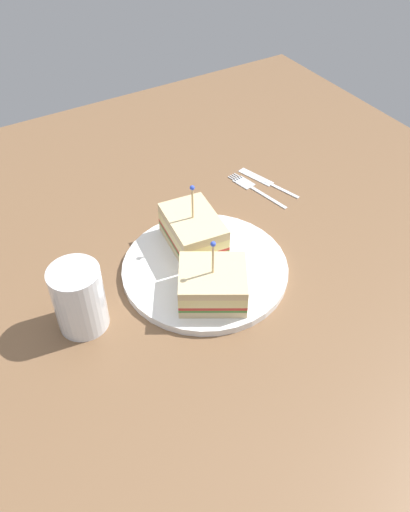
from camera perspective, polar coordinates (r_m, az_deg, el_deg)
ground_plane at (r=77.69cm, az=0.00°, el=-2.21°), size 114.01×114.01×2.00cm
plate at (r=76.59cm, az=0.00°, el=-1.39°), size 24.08×24.08×1.12cm
sandwich_half_front at (r=70.45cm, az=0.83°, el=-3.07°), size 11.78×11.44×9.92cm
sandwich_half_back at (r=78.05cm, az=-1.30°, el=2.75°), size 8.29×11.15×10.73cm
drink_glass at (r=69.04cm, az=-13.44°, el=-4.66°), size 6.61×6.61×9.53cm
fork at (r=93.08cm, az=5.02°, el=7.48°), size 3.72×13.06×0.35cm
knife at (r=94.71cm, az=6.53°, el=8.07°), size 4.74×12.48×0.35cm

